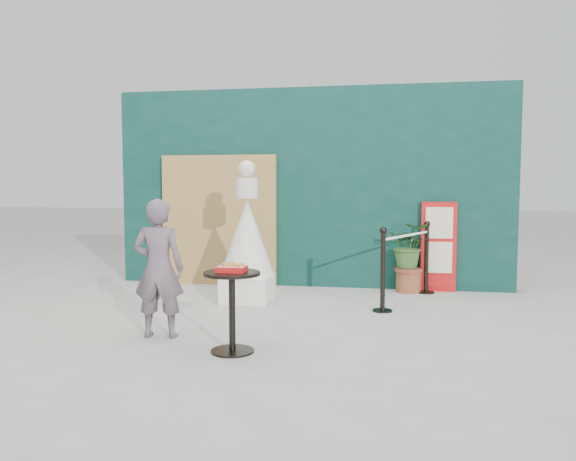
% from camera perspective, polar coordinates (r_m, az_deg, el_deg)
% --- Properties ---
extents(ground, '(60.00, 60.00, 0.00)m').
position_cam_1_polar(ground, '(5.71, -2.17, -11.02)').
color(ground, '#ADAAA5').
rests_on(ground, ground).
extents(back_wall, '(6.00, 0.30, 3.00)m').
position_cam_1_polar(back_wall, '(8.61, 2.31, 4.35)').
color(back_wall, '#0A2F2B').
rests_on(back_wall, ground).
extents(bamboo_fence, '(1.80, 0.08, 2.00)m').
position_cam_1_polar(bamboo_fence, '(8.72, -7.04, 1.04)').
color(bamboo_fence, tan).
rests_on(bamboo_fence, ground).
extents(woman, '(0.55, 0.40, 1.41)m').
position_cam_1_polar(woman, '(5.82, -13.01, -3.77)').
color(woman, '#605259').
rests_on(woman, ground).
extents(menu_board, '(0.50, 0.07, 1.30)m').
position_cam_1_polar(menu_board, '(8.41, 15.04, -1.61)').
color(menu_board, red).
rests_on(menu_board, ground).
extents(statue, '(0.73, 0.73, 1.87)m').
position_cam_1_polar(statue, '(7.45, -4.17, -1.38)').
color(statue, white).
rests_on(statue, ground).
extents(cafe_table, '(0.52, 0.52, 0.75)m').
position_cam_1_polar(cafe_table, '(5.21, -5.71, -6.93)').
color(cafe_table, black).
rests_on(cafe_table, ground).
extents(food_basket, '(0.26, 0.19, 0.11)m').
position_cam_1_polar(food_basket, '(5.16, -5.70, -3.79)').
color(food_basket, red).
rests_on(food_basket, cafe_table).
extents(planter, '(0.59, 0.51, 1.01)m').
position_cam_1_polar(planter, '(8.26, 12.19, -2.13)').
color(planter, brown).
rests_on(planter, ground).
extents(stanchion_barrier, '(0.84, 1.54, 1.03)m').
position_cam_1_polar(stanchion_barrier, '(7.58, 11.94, -3.40)').
color(stanchion_barrier, black).
rests_on(stanchion_barrier, ground).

